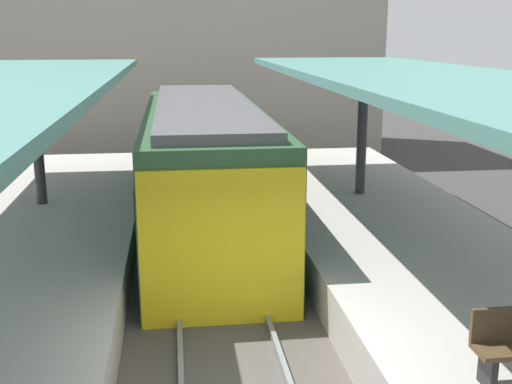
{
  "coord_description": "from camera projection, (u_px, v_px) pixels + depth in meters",
  "views": [
    {
      "loc": [
        -0.72,
        -7.18,
        4.84
      ],
      "look_at": [
        0.94,
        5.56,
        1.65
      ],
      "focal_mm": 44.92,
      "sensor_mm": 36.0,
      "label": 1
    }
  ],
  "objects": [
    {
      "name": "station_building_backdrop",
      "position": [
        149.0,
        16.0,
        25.9
      ],
      "size": [
        18.0,
        6.0,
        11.0
      ],
      "primitive_type": "cube",
      "color": "#A89E8E",
      "rests_on": "ground_plane"
    },
    {
      "name": "commuter_train",
      "position": [
        205.0,
        169.0,
        15.14
      ],
      "size": [
        2.78,
        10.48,
        3.1
      ],
      "color": "#2D5633",
      "rests_on": "track_ballast"
    },
    {
      "name": "canopy_right",
      "position": [
        495.0,
        93.0,
        9.02
      ],
      "size": [
        4.18,
        21.0,
        3.14
      ],
      "color": "#333335",
      "rests_on": "platform_right"
    }
  ]
}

